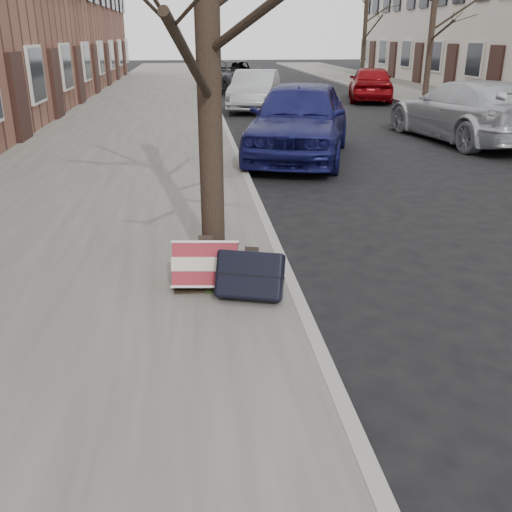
{
  "coord_description": "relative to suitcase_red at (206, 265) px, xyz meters",
  "views": [
    {
      "loc": [
        -2.2,
        -4.27,
        2.46
      ],
      "look_at": [
        -1.63,
        0.8,
        0.47
      ],
      "focal_mm": 40.0,
      "sensor_mm": 36.0,
      "label": 1
    }
  ],
  "objects": [
    {
      "name": "suitcase_red",
      "position": [
        0.0,
        0.0,
        0.0
      ],
      "size": [
        0.67,
        0.41,
        0.49
      ],
      "primitive_type": "cube",
      "rotation": [
        -0.42,
        0.0,
        -0.11
      ],
      "color": "maroon",
      "rests_on": "near_sidewalk"
    },
    {
      "name": "tree_far_b",
      "position": [
        9.31,
        17.56,
        2.13
      ],
      "size": [
        0.23,
        0.23,
        4.75
      ],
      "primitive_type": "cylinder",
      "color": "black",
      "rests_on": "far_sidewalk"
    },
    {
      "name": "car_near_mid",
      "position": [
        2.18,
        15.25,
        0.3
      ],
      "size": [
        2.33,
        4.26,
        1.33
      ],
      "primitive_type": "imported",
      "rotation": [
        0.0,
        0.0,
        -0.24
      ],
      "color": "#A2A6AA",
      "rests_on": "ground"
    },
    {
      "name": "suitcase_navy",
      "position": [
        0.41,
        -0.3,
        0.0
      ],
      "size": [
        0.71,
        0.54,
        0.49
      ],
      "primitive_type": "cube",
      "rotation": [
        -0.42,
        0.0,
        -0.3
      ],
      "color": "black",
      "rests_on": "near_sidewalk"
    },
    {
      "name": "car_far_back",
      "position": [
        7.05,
        17.61,
        0.32
      ],
      "size": [
        2.54,
        4.3,
        1.37
      ],
      "primitive_type": "imported",
      "rotation": [
        0.0,
        0.0,
        2.9
      ],
      "color": "maroon",
      "rests_on": "ground"
    },
    {
      "name": "tree_far_c",
      "position": [
        9.31,
        26.5,
        2.47
      ],
      "size": [
        0.22,
        0.22,
        5.43
      ],
      "primitive_type": "cylinder",
      "color": "black",
      "rests_on": "far_sidewalk"
    },
    {
      "name": "car_near_back",
      "position": [
        2.17,
        21.84,
        0.34
      ],
      "size": [
        3.55,
        5.47,
        1.4
      ],
      "primitive_type": "imported",
      "rotation": [
        0.0,
        0.0,
        0.26
      ],
      "color": "#323337",
      "rests_on": "ground"
    },
    {
      "name": "far_sidewalk",
      "position": [
        9.91,
        14.1,
        -0.3
      ],
      "size": [
        4.0,
        70.0,
        0.12
      ],
      "primitive_type": "cube",
      "color": "slate",
      "rests_on": "ground"
    },
    {
      "name": "near_sidewalk",
      "position": [
        -1.59,
        14.1,
        -0.3
      ],
      "size": [
        5.0,
        70.0,
        0.12
      ],
      "primitive_type": "cube",
      "color": "gray",
      "rests_on": "ground"
    },
    {
      "name": "ground",
      "position": [
        2.11,
        -0.9,
        -0.36
      ],
      "size": [
        120.0,
        120.0,
        0.0
      ],
      "primitive_type": "plane",
      "color": "black",
      "rests_on": "ground"
    },
    {
      "name": "car_far_front",
      "position": [
        6.62,
        8.37,
        0.37
      ],
      "size": [
        2.72,
        5.29,
        1.47
      ],
      "primitive_type": "imported",
      "rotation": [
        0.0,
        0.0,
        3.28
      ],
      "color": "#B0B4B9",
      "rests_on": "ground"
    },
    {
      "name": "car_near_front",
      "position": [
        2.19,
        6.85,
        0.44
      ],
      "size": [
        3.2,
        5.07,
        1.61
      ],
      "primitive_type": "imported",
      "rotation": [
        0.0,
        0.0,
        -0.3
      ],
      "color": "#141652",
      "rests_on": "ground"
    },
    {
      "name": "dirt_patch",
      "position": [
        0.11,
        0.3,
        -0.24
      ],
      "size": [
        0.85,
        0.85,
        0.02
      ],
      "primitive_type": "cube",
      "color": "black",
      "rests_on": "near_sidewalk"
    }
  ]
}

